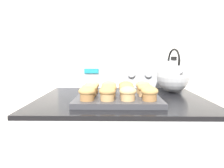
% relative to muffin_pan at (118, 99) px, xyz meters
% --- Properties ---
extents(wall_back, '(8.00, 0.05, 2.40)m').
position_rel_muffin_pan_xyz_m(wall_back, '(0.02, 0.44, 0.30)').
color(wall_back, white).
rests_on(wall_back, ground_plane).
extents(control_panel, '(0.78, 0.07, 0.18)m').
position_rel_muffin_pan_xyz_m(control_panel, '(0.02, 0.38, 0.08)').
color(control_panel, '#B7BABF').
rests_on(control_panel, stove_range).
extents(muffin_pan, '(0.37, 0.29, 0.02)m').
position_rel_muffin_pan_xyz_m(muffin_pan, '(0.00, 0.00, 0.00)').
color(muffin_pan, '#38383D').
rests_on(muffin_pan, stove_range).
extents(muffin_r0_c0, '(0.07, 0.07, 0.06)m').
position_rel_muffin_pan_xyz_m(muffin_r0_c0, '(-0.13, -0.08, 0.04)').
color(muffin_r0_c0, olive).
rests_on(muffin_r0_c0, muffin_pan).
extents(muffin_r0_c1, '(0.07, 0.07, 0.06)m').
position_rel_muffin_pan_xyz_m(muffin_r0_c1, '(-0.04, -0.08, 0.04)').
color(muffin_r0_c1, tan).
rests_on(muffin_r0_c1, muffin_pan).
extents(muffin_r0_c2, '(0.07, 0.07, 0.06)m').
position_rel_muffin_pan_xyz_m(muffin_r0_c2, '(0.04, -0.08, 0.04)').
color(muffin_r0_c2, tan).
rests_on(muffin_r0_c2, muffin_pan).
extents(muffin_r0_c3, '(0.07, 0.07, 0.06)m').
position_rel_muffin_pan_xyz_m(muffin_r0_c3, '(0.13, -0.08, 0.04)').
color(muffin_r0_c3, olive).
rests_on(muffin_r0_c3, muffin_pan).
extents(muffin_r1_c0, '(0.07, 0.07, 0.06)m').
position_rel_muffin_pan_xyz_m(muffin_r1_c0, '(-0.13, 0.00, 0.04)').
color(muffin_r1_c0, tan).
rests_on(muffin_r1_c0, muffin_pan).
extents(muffin_r1_c1, '(0.07, 0.07, 0.06)m').
position_rel_muffin_pan_xyz_m(muffin_r1_c1, '(-0.04, -0.00, 0.04)').
color(muffin_r1_c1, tan).
rests_on(muffin_r1_c1, muffin_pan).
extents(muffin_r1_c2, '(0.07, 0.07, 0.06)m').
position_rel_muffin_pan_xyz_m(muffin_r1_c2, '(0.04, 0.00, 0.04)').
color(muffin_r1_c2, olive).
rests_on(muffin_r1_c2, muffin_pan).
extents(muffin_r1_c3, '(0.07, 0.07, 0.06)m').
position_rel_muffin_pan_xyz_m(muffin_r1_c3, '(0.12, -0.00, 0.04)').
color(muffin_r1_c3, tan).
rests_on(muffin_r1_c3, muffin_pan).
extents(muffin_r2_c0, '(0.07, 0.07, 0.06)m').
position_rel_muffin_pan_xyz_m(muffin_r2_c0, '(-0.12, 0.08, 0.04)').
color(muffin_r2_c0, olive).
rests_on(muffin_r2_c0, muffin_pan).
extents(muffin_r2_c1, '(0.07, 0.07, 0.06)m').
position_rel_muffin_pan_xyz_m(muffin_r2_c1, '(-0.04, 0.08, 0.04)').
color(muffin_r2_c1, tan).
rests_on(muffin_r2_c1, muffin_pan).
extents(muffin_r2_c2, '(0.07, 0.07, 0.06)m').
position_rel_muffin_pan_xyz_m(muffin_r2_c2, '(0.04, 0.08, 0.04)').
color(muffin_r2_c2, '#A37A4C').
rests_on(muffin_r2_c2, muffin_pan).
extents(muffin_r2_c3, '(0.07, 0.07, 0.06)m').
position_rel_muffin_pan_xyz_m(muffin_r2_c3, '(0.12, 0.08, 0.04)').
color(muffin_r2_c3, tan).
rests_on(muffin_r2_c3, muffin_pan).
extents(tea_kettle, '(0.18, 0.21, 0.24)m').
position_rel_muffin_pan_xyz_m(tea_kettle, '(0.31, 0.22, 0.08)').
color(tea_kettle, '#ADAFB5').
rests_on(tea_kettle, stove_range).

